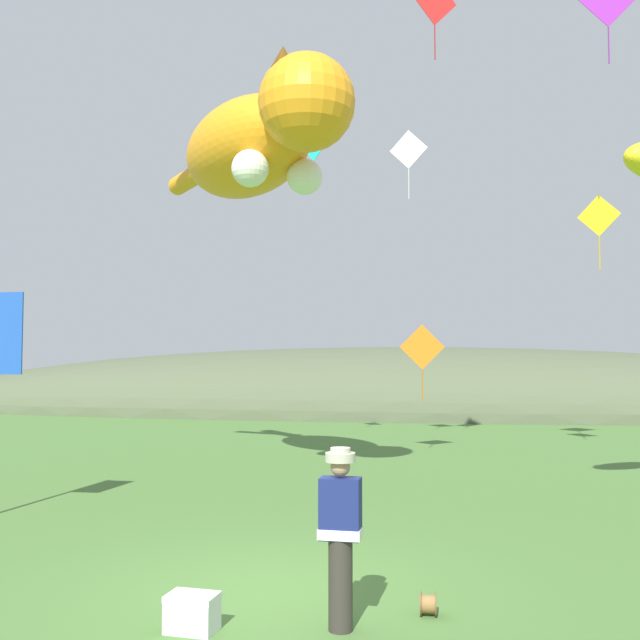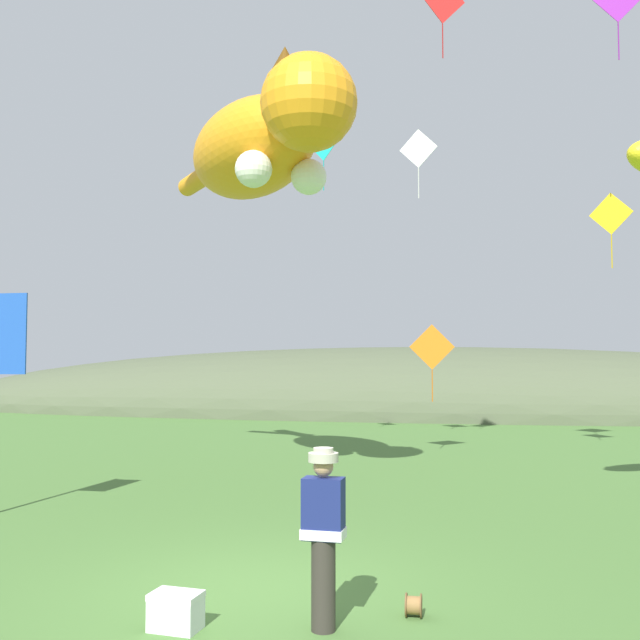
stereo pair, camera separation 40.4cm
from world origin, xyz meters
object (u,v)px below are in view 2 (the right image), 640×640
Objects in this scene: picnic_cooler at (176,611)px; kite_diamond_teal at (324,146)px; kite_spool at (414,605)px; kite_diamond_white at (418,149)px; festival_attendant at (323,532)px; kite_diamond_gold at (611,214)px; kite_giant_cat at (263,143)px; festival_banner_pole at (2,367)px; kite_diamond_orange at (432,348)px.

kite_diamond_teal is (-1.20, 13.87, 8.86)m from picnic_cooler.
kite_spool is at bearing -75.15° from kite_diamond_teal.
kite_diamond_teal is at bearing 179.12° from kite_diamond_white.
kite_spool is 2.41m from picnic_cooler.
festival_attendant is at bearing -79.09° from kite_diamond_teal.
festival_attendant is 1.30m from kite_spool.
kite_diamond_gold reaches higher than kite_spool.
festival_attendant is 10.51m from kite_giant_cat.
festival_attendant is 3.42× the size of picnic_cooler.
festival_banner_pole is (-5.01, 4.27, 2.34)m from picnic_cooler.
kite_diamond_orange is at bearing 87.66° from festival_attendant.
festival_banner_pole is at bearing 139.52° from picnic_cooler.
picnic_cooler is at bearing -169.54° from festival_attendant.
festival_banner_pole reaches higher than kite_spool.
kite_diamond_gold is at bearing 37.20° from festival_banner_pole.
kite_diamond_teal is (-2.62, 13.61, 8.08)m from festival_attendant.
kite_diamond_white is at bearing 89.18° from festival_attendant.
kite_diamond_teal reaches higher than kite_diamond_gold.
kite_diamond_gold is at bearing 62.94° from picnic_cooler.
festival_banner_pole is 1.89× the size of kite_diamond_white.
picnic_cooler is 16.36m from kite_diamond_white.
kite_giant_cat is at bearing -147.99° from kite_diamond_gold.
kite_giant_cat is at bearing 100.11° from picnic_cooler.
kite_diamond_orange is (0.55, 13.32, 2.04)m from festival_attendant.
kite_diamond_teal is (0.24, 5.80, 1.66)m from kite_giant_cat.
festival_attendant is 16.05m from kite_diamond_teal.
kite_diamond_white is 1.11× the size of kite_diamond_teal.
kite_diamond_white is 1.00× the size of kite_diamond_gold.
festival_attendant is 15.03m from kite_diamond_gold.
kite_diamond_teal is (-3.47, 13.07, 8.92)m from kite_spool.
picnic_cooler is 0.26× the size of kite_diamond_gold.
kite_giant_cat reaches higher than festival_banner_pole.
kite_diamond_orange is (-0.30, 12.78, 2.88)m from kite_spool.
kite_diamond_gold reaches higher than festival_attendant.
festival_banner_pole is at bearing -111.64° from kite_diamond_teal.
kite_spool is 13.10m from kite_diamond_orange.
picnic_cooler is 0.26× the size of kite_diamond_white.
festival_attendant is at bearing -31.93° from festival_banner_pole.
kite_giant_cat is at bearing 117.03° from kite_spool.
kite_giant_cat is 3.04× the size of kite_diamond_orange.
kite_giant_cat reaches higher than festival_attendant.
kite_diamond_teal reaches higher than kite_diamond_orange.
festival_banner_pole is 0.58× the size of kite_giant_cat.
kite_diamond_teal reaches higher than kite_giant_cat.
kite_giant_cat is 7.83m from kite_diamond_orange.
kite_spool is 16.20m from kite_diamond_teal.
kite_diamond_gold is 8.35m from kite_diamond_teal.
kite_diamond_white is at bearing 55.27° from festival_banner_pole.
kite_diamond_orange is (3.41, 5.51, -4.39)m from kite_giant_cat.
kite_diamond_orange reaches higher than picnic_cooler.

